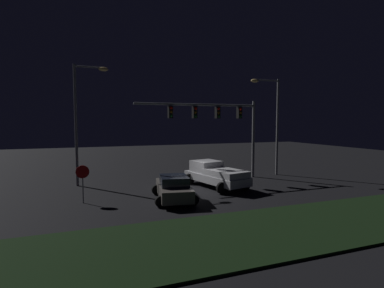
% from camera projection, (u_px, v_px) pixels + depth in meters
% --- Properties ---
extents(ground_plane, '(80.00, 80.00, 0.00)m').
position_uv_depth(ground_plane, '(192.00, 190.00, 21.10)').
color(ground_plane, black).
extents(grass_median, '(25.51, 5.54, 0.10)m').
position_uv_depth(grass_median, '(264.00, 231.00, 12.97)').
color(grass_median, black).
rests_on(grass_median, ground_plane).
extents(pickup_truck, '(3.71, 5.72, 1.80)m').
position_uv_depth(pickup_truck, '(215.00, 173.00, 22.07)').
color(pickup_truck, '#B7B7BC').
rests_on(pickup_truck, ground_plane).
extents(car_sedan, '(2.95, 4.64, 1.51)m').
position_uv_depth(car_sedan, '(174.00, 188.00, 18.30)').
color(car_sedan, '#514C47').
rests_on(car_sedan, ground_plane).
extents(traffic_signal_gantry, '(10.32, 0.56, 6.50)m').
position_uv_depth(traffic_signal_gantry, '(218.00, 118.00, 24.52)').
color(traffic_signal_gantry, slate).
rests_on(traffic_signal_gantry, ground_plane).
extents(street_lamp_left, '(2.47, 0.44, 8.92)m').
position_uv_depth(street_lamp_left, '(82.00, 111.00, 22.17)').
color(street_lamp_left, slate).
rests_on(street_lamp_left, ground_plane).
extents(street_lamp_right, '(2.87, 0.44, 8.49)m').
position_uv_depth(street_lamp_right, '(272.00, 115.00, 26.60)').
color(street_lamp_right, slate).
rests_on(street_lamp_right, ground_plane).
extents(stop_sign, '(0.76, 0.08, 2.23)m').
position_uv_depth(stop_sign, '(83.00, 177.00, 17.50)').
color(stop_sign, slate).
rests_on(stop_sign, ground_plane).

